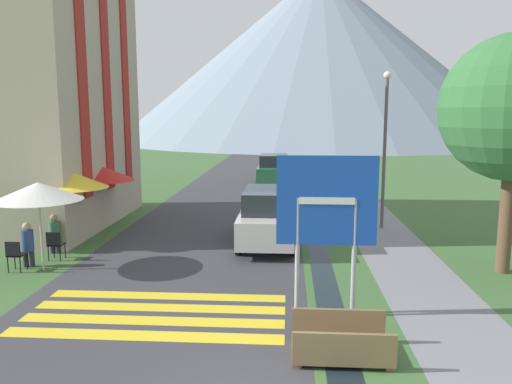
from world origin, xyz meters
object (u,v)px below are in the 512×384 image
at_px(person_seated_near, 28,242).
at_px(person_seated_far, 54,232).
at_px(hotel_building, 28,63).
at_px(footbridge, 341,344).
at_px(parked_car_far, 274,169).
at_px(cafe_chair_far_left, 82,222).
at_px(cafe_chair_middle, 64,231).
at_px(cafe_chair_nearest, 15,253).
at_px(streetlamp, 385,138).
at_px(cafe_umbrella_rear_red, 102,173).
at_px(parked_car_near, 268,216).
at_px(cafe_chair_near_right, 55,243).
at_px(cafe_umbrella_middle_yellow, 73,180).
at_px(cafe_umbrella_front_white, 38,191).
at_px(road_sign, 327,213).

height_order(person_seated_near, person_seated_far, person_seated_near).
bearing_deg(hotel_building, person_seated_near, -65.24).
xyz_separation_m(footbridge, parked_car_far, (-1.80, 21.37, 0.68)).
height_order(cafe_chair_far_left, person_seated_far, person_seated_far).
bearing_deg(cafe_chair_middle, footbridge, -54.62).
xyz_separation_m(hotel_building, cafe_chair_nearest, (2.40, -5.91, -5.55)).
distance_m(hotel_building, streetlamp, 13.43).
distance_m(cafe_umbrella_rear_red, person_seated_far, 3.66).
distance_m(parked_car_far, person_seated_near, 17.87).
relative_size(cafe_umbrella_rear_red, streetlamp, 0.41).
distance_m(parked_car_near, cafe_chair_near_right, 6.46).
bearing_deg(cafe_chair_nearest, cafe_umbrella_middle_yellow, 85.35).
xyz_separation_m(parked_car_near, streetlamp, (4.15, 2.63, 2.42)).
xyz_separation_m(cafe_chair_nearest, cafe_umbrella_front_white, (0.64, 0.21, 1.64)).
height_order(parked_car_near, cafe_chair_near_right, parked_car_near).
relative_size(cafe_chair_far_left, cafe_umbrella_front_white, 0.35).
xyz_separation_m(cafe_umbrella_middle_yellow, person_seated_far, (-0.24, -0.97, -1.44)).
distance_m(cafe_umbrella_middle_yellow, cafe_umbrella_rear_red, 2.41).
bearing_deg(parked_car_near, road_sign, -76.04).
xyz_separation_m(parked_car_far, cafe_umbrella_front_white, (-5.75, -16.98, 1.25)).
distance_m(road_sign, parked_car_near, 6.11).
xyz_separation_m(cafe_chair_middle, cafe_umbrella_rear_red, (0.30, 2.66, 1.53)).
distance_m(parked_car_near, person_seated_far, 6.57).
distance_m(footbridge, parked_car_far, 21.46).
distance_m(parked_car_near, cafe_umbrella_front_white, 6.86).
height_order(road_sign, cafe_chair_nearest, road_sign).
relative_size(cafe_umbrella_middle_yellow, person_seated_far, 1.96).
bearing_deg(cafe_chair_nearest, cafe_chair_middle, 90.59).
relative_size(parked_car_far, streetlamp, 0.75).
distance_m(hotel_building, cafe_chair_far_left, 6.44).
bearing_deg(cafe_umbrella_front_white, person_seated_far, 104.81).
xyz_separation_m(cafe_chair_near_right, cafe_umbrella_middle_yellow, (-0.11, 1.68, 1.60)).
bearing_deg(hotel_building, cafe_umbrella_middle_yellow, -47.45).
xyz_separation_m(road_sign, cafe_chair_far_left, (-7.84, 6.32, -1.68)).
bearing_deg(road_sign, cafe_umbrella_middle_yellow, 145.50).
distance_m(cafe_chair_middle, streetlamp, 11.47).
distance_m(cafe_umbrella_front_white, cafe_umbrella_rear_red, 5.00).
height_order(cafe_chair_middle, cafe_chair_near_right, same).
distance_m(footbridge, cafe_umbrella_middle_yellow, 10.59).
bearing_deg(cafe_umbrella_middle_yellow, parked_car_near, 5.50).
bearing_deg(streetlamp, cafe_umbrella_middle_yellow, -162.60).
xyz_separation_m(cafe_chair_middle, person_seated_near, (-0.07, -2.09, 0.18)).
bearing_deg(cafe_umbrella_middle_yellow, cafe_chair_middle, -138.32).
bearing_deg(streetlamp, cafe_umbrella_front_white, -150.08).
distance_m(cafe_umbrella_middle_yellow, person_seated_far, 1.75).
xyz_separation_m(road_sign, cafe_chair_near_right, (-7.47, 3.53, -1.68)).
xyz_separation_m(cafe_chair_nearest, cafe_chair_far_left, (0.19, 3.91, 0.00)).
bearing_deg(cafe_chair_far_left, cafe_umbrella_front_white, -63.77).
relative_size(parked_car_far, cafe_umbrella_middle_yellow, 1.81).
xyz_separation_m(hotel_building, cafe_chair_near_right, (2.96, -4.79, -5.55)).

